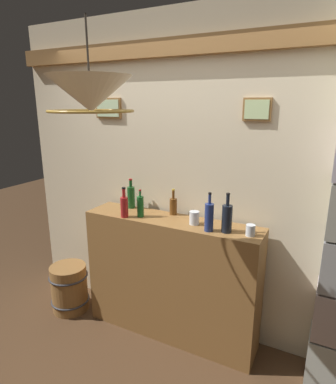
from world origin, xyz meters
TOP-DOWN VIEW (x-y plane):
  - panelled_rear_partition at (-0.00, 1.10)m, footprint 3.37×0.15m
  - bar_shelf_unit at (0.00, 0.85)m, footprint 1.54×0.34m
  - liquor_bottle_mezcal at (-0.26, 0.80)m, footprint 0.06×0.06m
  - liquor_bottle_bourbon at (0.37, 0.76)m, footprint 0.07×0.07m
  - liquor_bottle_sherry at (-0.47, 0.96)m, footprint 0.07×0.07m
  - liquor_bottle_whiskey at (0.50, 0.80)m, footprint 0.08×0.08m
  - liquor_bottle_scotch at (-0.38, 0.72)m, footprint 0.07×0.07m
  - liquor_bottle_gin at (-0.04, 0.97)m, footprint 0.07×0.07m
  - glass_tumbler_rocks at (0.22, 0.84)m, footprint 0.08×0.08m
  - glass_tumbler_highball at (0.67, 0.81)m, footprint 0.07×0.07m
  - pendant_lamp at (-0.15, 0.10)m, footprint 0.50×0.50m
  - wooden_barrel at (-1.06, 0.69)m, footprint 0.38×0.38m

SIDE VIEW (x-z plane):
  - wooden_barrel at x=-1.06m, z-range 0.00..0.48m
  - bar_shelf_unit at x=0.00m, z-range 0.00..1.09m
  - glass_tumbler_highball at x=0.67m, z-range 1.09..1.18m
  - glass_tumbler_rocks at x=0.22m, z-range 1.09..1.20m
  - liquor_bottle_gin at x=-0.04m, z-range 1.06..1.29m
  - liquor_bottle_mezcal at x=-0.26m, z-range 1.07..1.31m
  - liquor_bottle_scotch at x=-0.38m, z-range 1.06..1.32m
  - liquor_bottle_sherry at x=-0.47m, z-range 1.06..1.34m
  - liquor_bottle_whiskey at x=0.50m, z-range 1.05..1.36m
  - liquor_bottle_bourbon at x=0.37m, z-range 1.06..1.36m
  - panelled_rear_partition at x=0.00m, z-range 0.07..2.83m
  - pendant_lamp at x=-0.15m, z-range 1.81..2.34m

